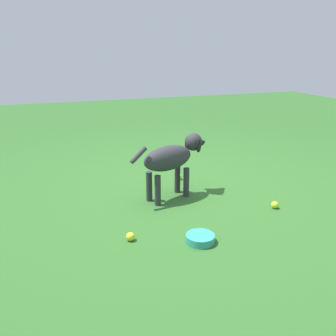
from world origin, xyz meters
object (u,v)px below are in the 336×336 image
object	(u,v)px
tennis_ball_2	(275,205)
dog	(172,158)
tennis_ball_0	(130,237)
water_bowl	(200,238)
tennis_ball_1	(179,177)

from	to	relation	value
tennis_ball_2	dog	bearing A→B (deg)	-126.39
dog	tennis_ball_2	world-z (taller)	dog
tennis_ball_0	water_bowl	world-z (taller)	tennis_ball_0
tennis_ball_1	tennis_ball_2	world-z (taller)	same
tennis_ball_0	water_bowl	distance (m)	0.53
tennis_ball_1	tennis_ball_2	bearing A→B (deg)	27.48
dog	tennis_ball_0	world-z (taller)	dog
tennis_ball_1	tennis_ball_0	bearing A→B (deg)	-37.16
tennis_ball_0	tennis_ball_1	size ratio (longest dim) A/B	1.00
water_bowl	tennis_ball_2	bearing A→B (deg)	109.28
tennis_ball_0	tennis_ball_1	xyz separation A→B (m)	(-1.12, 0.85, 0.00)
water_bowl	tennis_ball_0	bearing A→B (deg)	-112.87
tennis_ball_0	water_bowl	bearing A→B (deg)	67.13
tennis_ball_1	dog	bearing A→B (deg)	-29.56
dog	water_bowl	xyz separation A→B (m)	(0.89, -0.12, -0.37)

